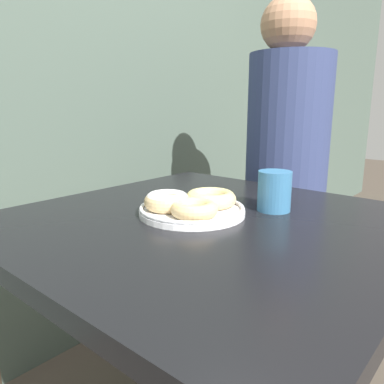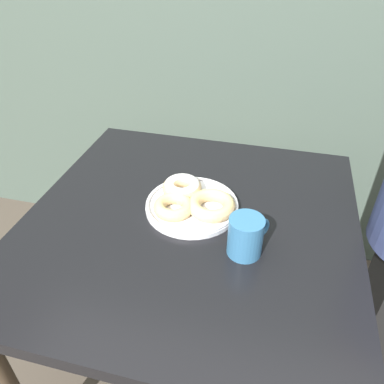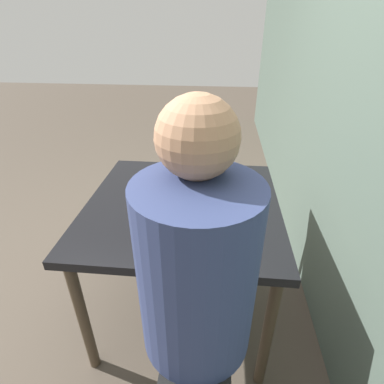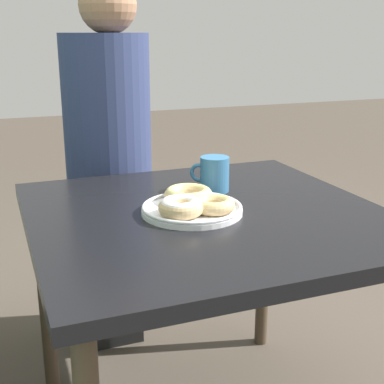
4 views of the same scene
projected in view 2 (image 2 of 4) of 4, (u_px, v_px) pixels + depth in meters
The scene contains 3 objects.
dining_table at pixel (190, 239), 1.12m from camera, with size 0.94×0.95×0.75m.
donut_plate at pixel (192, 201), 1.09m from camera, with size 0.29×0.27×0.06m.
coffee_mug at pixel (246, 236), 0.93m from camera, with size 0.10×0.11×0.11m.
Camera 2 is at (0.21, -0.46, 1.44)m, focal length 35.00 mm.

